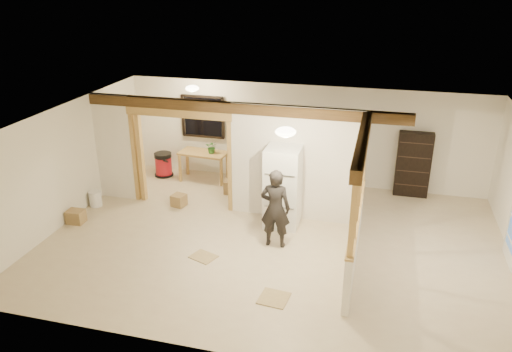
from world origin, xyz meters
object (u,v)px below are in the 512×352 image
(bookshelf, at_px, (413,164))
(work_table, at_px, (204,166))
(woman, at_px, (275,208))
(refrigerator, at_px, (283,187))
(shop_vac, at_px, (163,164))

(bookshelf, bearing_deg, work_table, -175.97)
(woman, relative_size, bookshelf, 1.01)
(work_table, bearing_deg, refrigerator, -32.69)
(shop_vac, relative_size, bookshelf, 0.41)
(woman, bearing_deg, shop_vac, -38.38)
(work_table, bearing_deg, woman, -43.24)
(woman, bearing_deg, bookshelf, -130.91)
(woman, height_order, shop_vac, woman)
(work_table, relative_size, bookshelf, 0.77)
(refrigerator, distance_m, shop_vac, 4.09)
(refrigerator, bearing_deg, shop_vac, 152.21)
(refrigerator, distance_m, work_table, 3.14)
(bookshelf, bearing_deg, refrigerator, -140.00)
(refrigerator, xyz_separation_m, woman, (0.04, -0.89, -0.06))
(shop_vac, bearing_deg, bookshelf, 3.32)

